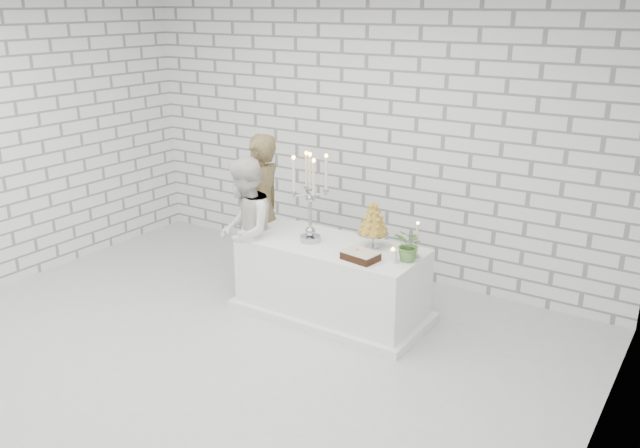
{
  "coord_description": "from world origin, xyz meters",
  "views": [
    {
      "loc": [
        3.54,
        -3.83,
        2.98
      ],
      "look_at": [
        0.45,
        0.9,
        1.05
      ],
      "focal_mm": 36.89,
      "sensor_mm": 36.0,
      "label": 1
    }
  ],
  "objects_px": {
    "cake_table": "(331,280)",
    "croquembouche": "(373,224)",
    "groom": "(261,211)",
    "bride": "(245,232)",
    "candelabra": "(310,198)"
  },
  "relations": [
    {
      "from": "cake_table",
      "to": "croquembouche",
      "type": "bearing_deg",
      "value": 19.96
    },
    {
      "from": "cake_table",
      "to": "groom",
      "type": "relative_size",
      "value": 1.07
    },
    {
      "from": "bride",
      "to": "croquembouche",
      "type": "height_order",
      "value": "bride"
    },
    {
      "from": "bride",
      "to": "candelabra",
      "type": "relative_size",
      "value": 1.73
    },
    {
      "from": "cake_table",
      "to": "bride",
      "type": "xyz_separation_m",
      "value": [
        -0.89,
        -0.23,
        0.39
      ]
    },
    {
      "from": "cake_table",
      "to": "candelabra",
      "type": "height_order",
      "value": "candelabra"
    },
    {
      "from": "groom",
      "to": "cake_table",
      "type": "bearing_deg",
      "value": 79.17
    },
    {
      "from": "groom",
      "to": "bride",
      "type": "distance_m",
      "value": 0.49
    },
    {
      "from": "bride",
      "to": "candelabra",
      "type": "height_order",
      "value": "candelabra"
    },
    {
      "from": "groom",
      "to": "bride",
      "type": "bearing_deg",
      "value": 21.02
    },
    {
      "from": "candelabra",
      "to": "croquembouche",
      "type": "xyz_separation_m",
      "value": [
        0.59,
        0.19,
        -0.21
      ]
    },
    {
      "from": "cake_table",
      "to": "croquembouche",
      "type": "xyz_separation_m",
      "value": [
        0.38,
        0.14,
        0.61
      ]
    },
    {
      "from": "bride",
      "to": "croquembouche",
      "type": "relative_size",
      "value": 3.31
    },
    {
      "from": "bride",
      "to": "cake_table",
      "type": "bearing_deg",
      "value": 77.3
    },
    {
      "from": "groom",
      "to": "bride",
      "type": "relative_size",
      "value": 1.1
    }
  ]
}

